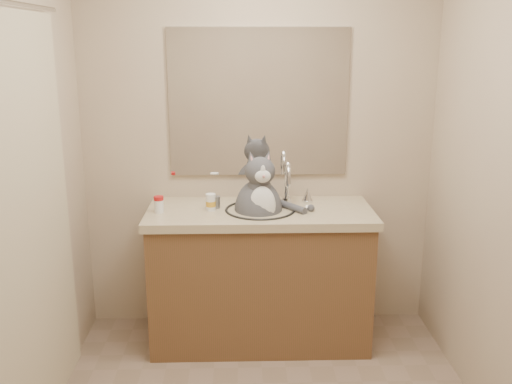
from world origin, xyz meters
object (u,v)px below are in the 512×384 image
pill_bottle_orange (211,202)px  cat (259,206)px  pill_bottle_redcap (159,204)px  grey_canister (216,202)px

pill_bottle_orange → cat: bearing=-1.2°
cat → pill_bottle_redcap: bearing=172.5°
pill_bottle_orange → grey_canister: (0.03, 0.04, -0.01)m
cat → grey_canister: (-0.25, 0.05, 0.01)m
cat → pill_bottle_orange: size_ratio=5.70×
pill_bottle_redcap → pill_bottle_orange: size_ratio=0.98×
pill_bottle_redcap → grey_canister: bearing=14.1°
pill_bottle_orange → grey_canister: pill_bottle_orange is taller
cat → pill_bottle_orange: cat is taller
grey_canister → pill_bottle_orange: bearing=-126.2°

